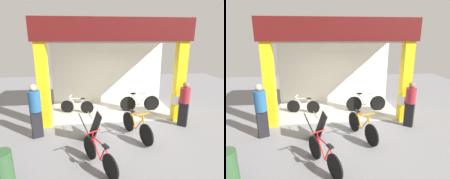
# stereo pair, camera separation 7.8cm
# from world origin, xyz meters

# --- Properties ---
(ground_plane) EXTENTS (18.72, 18.72, 0.00)m
(ground_plane) POSITION_xyz_m (0.00, 0.00, 0.00)
(ground_plane) COLOR gray
(ground_plane) RESTS_ON ground
(shop_facade) EXTENTS (5.56, 2.88, 3.84)m
(shop_facade) POSITION_xyz_m (0.00, 1.34, 2.05)
(shop_facade) COLOR beige
(shop_facade) RESTS_ON ground
(bicycle_inside_0) EXTENTS (1.42, 0.40, 0.79)m
(bicycle_inside_0) POSITION_xyz_m (-1.45, 1.11, 0.32)
(bicycle_inside_0) COLOR black
(bicycle_inside_0) RESTS_ON ground
(bicycle_inside_1) EXTENTS (1.76, 0.48, 0.97)m
(bicycle_inside_1) POSITION_xyz_m (1.28, 1.06, 0.39)
(bicycle_inside_1) COLOR black
(bicycle_inside_1) RESTS_ON ground
(bicycle_parked_0) EXTENTS (0.65, 1.66, 0.96)m
(bicycle_parked_0) POSITION_xyz_m (0.60, -1.21, 0.38)
(bicycle_parked_0) COLOR black
(bicycle_parked_0) RESTS_ON ground
(bicycle_parked_1) EXTENTS (0.81, 1.43, 0.89)m
(bicycle_parked_1) POSITION_xyz_m (-0.68, -2.62, 0.35)
(bicycle_parked_1) COLOR black
(bicycle_parked_1) RESTS_ON ground
(sandwich_board_sign) EXTENTS (0.76, 0.70, 0.86)m
(sandwich_board_sign) POSITION_xyz_m (-0.90, -1.15, 0.42)
(sandwich_board_sign) COLOR black
(sandwich_board_sign) RESTS_ON ground
(pedestrian_0) EXTENTS (0.62, 0.55, 1.66)m
(pedestrian_0) POSITION_xyz_m (2.50, -0.52, 0.87)
(pedestrian_0) COLOR black
(pedestrian_0) RESTS_ON ground
(pedestrian_1) EXTENTS (0.49, 0.49, 1.79)m
(pedestrian_1) POSITION_xyz_m (-2.63, -0.80, 0.94)
(pedestrian_1) COLOR black
(pedestrian_1) RESTS_ON ground
(trash_bin) EXTENTS (0.42, 0.42, 0.93)m
(trash_bin) POSITION_xyz_m (-2.73, -3.14, 0.47)
(trash_bin) COLOR #335933
(trash_bin) RESTS_ON ground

